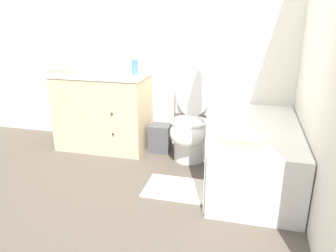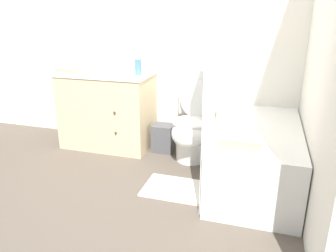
% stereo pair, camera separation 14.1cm
% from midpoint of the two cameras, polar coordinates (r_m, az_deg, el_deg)
% --- Properties ---
extents(ground_plane, '(14.00, 14.00, 0.00)m').
position_cam_midpoint_polar(ground_plane, '(2.56, -8.13, -15.48)').
color(ground_plane, brown).
extents(wall_back, '(8.00, 0.06, 2.50)m').
position_cam_midpoint_polar(wall_back, '(3.57, 0.23, 16.10)').
color(wall_back, white).
rests_on(wall_back, ground_plane).
extents(wall_right, '(0.05, 2.51, 2.50)m').
position_cam_midpoint_polar(wall_right, '(2.73, 23.75, 13.48)').
color(wall_right, white).
rests_on(wall_right, ground_plane).
extents(vanity_cabinet, '(0.99, 0.58, 0.84)m').
position_cam_midpoint_polar(vanity_cabinet, '(3.69, -12.23, 2.78)').
color(vanity_cabinet, beige).
rests_on(vanity_cabinet, ground_plane).
extents(sink_faucet, '(0.14, 0.12, 0.12)m').
position_cam_midpoint_polar(sink_faucet, '(3.77, -11.40, 10.11)').
color(sink_faucet, silver).
rests_on(sink_faucet, vanity_cabinet).
extents(toilet, '(0.38, 0.69, 0.90)m').
position_cam_midpoint_polar(toilet, '(3.33, 2.76, 0.39)').
color(toilet, white).
rests_on(toilet, ground_plane).
extents(bathtub, '(0.70, 1.39, 0.52)m').
position_cam_midpoint_polar(bathtub, '(2.99, 13.72, -4.64)').
color(bathtub, white).
rests_on(bathtub, ground_plane).
extents(shower_curtain, '(0.01, 0.48, 2.01)m').
position_cam_midpoint_polar(shower_curtain, '(2.40, 6.19, 8.52)').
color(shower_curtain, white).
rests_on(shower_curtain, ground_plane).
extents(wastebasket, '(0.22, 0.19, 0.30)m').
position_cam_midpoint_polar(wastebasket, '(3.56, -2.50, -2.12)').
color(wastebasket, '#4C4C51').
rests_on(wastebasket, ground_plane).
extents(tissue_box, '(0.12, 0.11, 0.11)m').
position_cam_midpoint_polar(tissue_box, '(3.56, -11.09, 9.78)').
color(tissue_box, silver).
rests_on(tissue_box, vanity_cabinet).
extents(soap_dispenser, '(0.07, 0.07, 0.19)m').
position_cam_midpoint_polar(soap_dispenser, '(3.40, -7.02, 10.19)').
color(soap_dispenser, '#4C7AB2').
rests_on(soap_dispenser, vanity_cabinet).
extents(hand_towel_folded, '(0.20, 0.17, 0.05)m').
position_cam_midpoint_polar(hand_towel_folded, '(3.63, -18.95, 8.99)').
color(hand_towel_folded, tan).
rests_on(hand_towel_folded, vanity_cabinet).
extents(bath_towel_folded, '(0.30, 0.19, 0.08)m').
position_cam_midpoint_polar(bath_towel_folded, '(2.41, 11.44, -2.62)').
color(bath_towel_folded, tan).
rests_on(bath_towel_folded, bathtub).
extents(bath_mat, '(0.60, 0.39, 0.02)m').
position_cam_midpoint_polar(bath_mat, '(2.87, 0.63, -10.90)').
color(bath_mat, silver).
rests_on(bath_mat, ground_plane).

